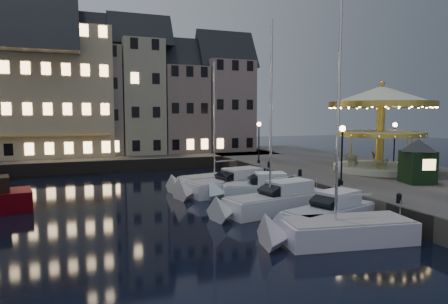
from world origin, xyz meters
name	(u,v)px	position (x,y,z in m)	size (l,w,h in m)	color
ground	(254,215)	(0.00, 0.00, 0.00)	(160.00, 160.00, 0.00)	black
quay_east	(370,178)	(14.00, 6.00, 0.65)	(16.00, 56.00, 1.30)	#474442
quay_north	(96,161)	(-8.00, 28.00, 0.65)	(44.00, 12.00, 1.30)	#474442
quaywall_e	(290,183)	(6.00, 6.00, 0.65)	(0.15, 44.00, 1.30)	#47423A
quaywall_n	(118,166)	(-6.00, 22.00, 0.65)	(48.00, 0.15, 1.30)	#47423A
streetlamp_b	(342,146)	(7.20, 1.00, 4.02)	(0.44, 0.44, 4.17)	black
streetlamp_c	(259,136)	(7.20, 14.50, 4.02)	(0.44, 0.44, 4.17)	black
streetlamp_d	(395,138)	(18.50, 8.00, 4.02)	(0.44, 0.44, 4.17)	black
bollard_a	(399,198)	(6.60, -5.00, 1.60)	(0.30, 0.30, 0.57)	black
bollard_b	(338,182)	(6.60, 0.50, 1.60)	(0.30, 0.30, 0.57)	black
bollard_c	(300,172)	(6.60, 5.50, 1.60)	(0.30, 0.30, 0.57)	black
bollard_d	(269,164)	(6.60, 11.00, 1.60)	(0.30, 0.30, 0.57)	black
townhouse_nb	(40,97)	(-14.05, 30.00, 8.28)	(6.16, 8.00, 13.80)	tan
townhouse_nc	(94,94)	(-8.00, 30.00, 8.78)	(6.82, 8.00, 14.80)	gray
townhouse_nd	(141,91)	(-2.25, 30.00, 9.28)	(5.50, 8.00, 15.80)	#A6A087
townhouse_ne	(182,103)	(3.20, 30.00, 7.78)	(6.16, 8.00, 12.80)	gray
townhouse_nf	(224,100)	(9.25, 30.00, 8.28)	(6.82, 8.00, 13.80)	gray
hotel_corner	(40,84)	(-14.00, 30.00, 9.78)	(17.60, 9.00, 16.80)	beige
motorboat_a	(336,232)	(1.50, -6.31, 0.54)	(7.53, 3.47, 12.45)	silver
motorboat_b	(325,217)	(2.51, -3.95, 0.64)	(7.09, 3.96, 2.15)	silver
motorboat_c	(274,202)	(1.50, 0.18, 0.68)	(8.53, 3.75, 11.28)	silver
motorboat_d	(255,190)	(2.11, 4.31, 0.64)	(6.77, 3.73, 2.15)	silver
motorboat_e	(229,186)	(0.95, 6.79, 0.64)	(8.63, 4.16, 2.15)	silver
motorboat_f	(216,182)	(0.81, 9.44, 0.53)	(8.54, 3.99, 11.33)	silver
carousel	(381,112)	(14.70, 5.69, 6.45)	(8.94, 8.94, 7.82)	beige
ticket_kiosk	(418,153)	(12.78, -0.33, 3.45)	(3.09, 3.09, 3.62)	black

